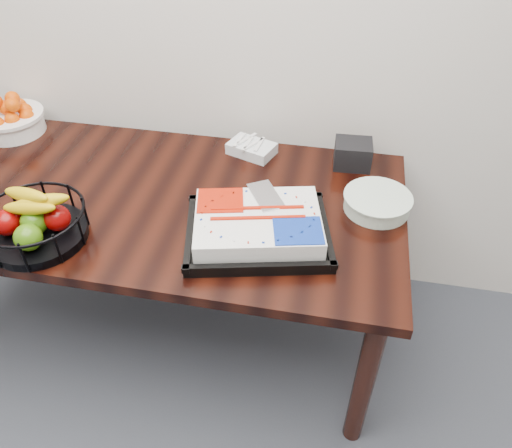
% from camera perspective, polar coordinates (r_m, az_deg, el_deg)
% --- Properties ---
extents(table, '(1.80, 0.90, 0.75)m').
position_cam_1_polar(table, '(1.93, -10.91, 1.16)').
color(table, black).
rests_on(table, ground).
extents(cake_tray, '(0.54, 0.46, 0.10)m').
position_cam_1_polar(cake_tray, '(1.63, 0.21, -0.29)').
color(cake_tray, black).
rests_on(cake_tray, table).
extents(tangerine_bowl, '(0.28, 0.28, 0.18)m').
position_cam_1_polar(tangerine_bowl, '(2.43, -26.36, 11.02)').
color(tangerine_bowl, white).
rests_on(tangerine_bowl, table).
extents(fruit_basket, '(0.33, 0.33, 0.18)m').
position_cam_1_polar(fruit_basket, '(1.76, -24.01, 0.25)').
color(fruit_basket, black).
rests_on(fruit_basket, table).
extents(plate_stack, '(0.24, 0.24, 0.06)m').
position_cam_1_polar(plate_stack, '(1.81, 13.67, 2.40)').
color(plate_stack, white).
rests_on(plate_stack, table).
extents(fork_bag, '(0.21, 0.17, 0.05)m').
position_cam_1_polar(fork_bag, '(2.06, -0.51, 8.69)').
color(fork_bag, silver).
rests_on(fork_bag, table).
extents(napkin_box, '(0.15, 0.13, 0.10)m').
position_cam_1_polar(napkin_box, '(2.01, 10.99, 7.87)').
color(napkin_box, black).
rests_on(napkin_box, table).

